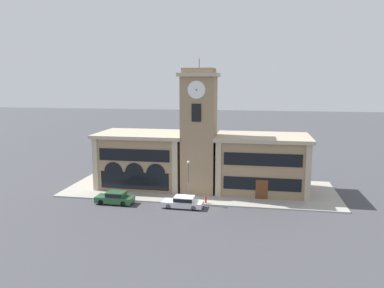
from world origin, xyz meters
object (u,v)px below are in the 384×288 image
object	(u,v)px
street_lamp	(188,175)
fire_hydrant	(206,200)
parked_car_mid	(183,202)
parked_car_near	(115,197)

from	to	relation	value
street_lamp	fire_hydrant	bearing A→B (deg)	-0.95
parked_car_mid	street_lamp	xyz separation A→B (m)	(0.32, 1.68, 2.85)
parked_car_near	fire_hydrant	size ratio (longest dim) A/B	5.24
street_lamp	fire_hydrant	xyz separation A→B (m)	(2.10, -0.03, -2.98)
parked_car_mid	fire_hydrant	world-z (taller)	parked_car_mid
street_lamp	fire_hydrant	size ratio (longest dim) A/B	5.84
parked_car_mid	fire_hydrant	bearing A→B (deg)	-144.25
parked_car_near	parked_car_mid	bearing A→B (deg)	-178.38
fire_hydrant	parked_car_near	bearing A→B (deg)	-171.29
parked_car_mid	fire_hydrant	distance (m)	2.93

